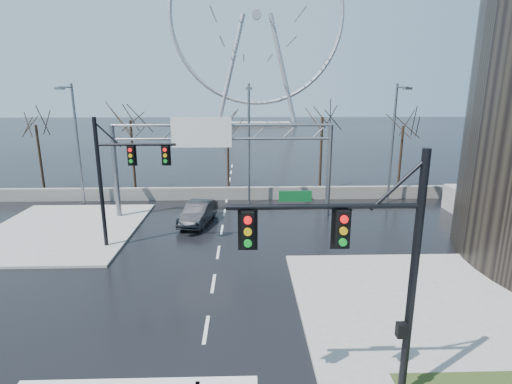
{
  "coord_description": "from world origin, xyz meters",
  "views": [
    {
      "loc": [
        1.62,
        -14.45,
        9.52
      ],
      "look_at": [
        2.25,
        6.99,
        4.0
      ],
      "focal_mm": 28.0,
      "sensor_mm": 36.0,
      "label": 1
    }
  ],
  "objects_px": {
    "signal_mast_near": "(369,258)",
    "sign_gantry": "(217,150)",
    "ferris_wheel": "(257,23)",
    "car": "(198,213)",
    "signal_mast_far": "(118,171)"
  },
  "relations": [
    {
      "from": "signal_mast_near",
      "to": "sign_gantry",
      "type": "xyz_separation_m",
      "value": [
        -5.52,
        19.0,
        0.31
      ]
    },
    {
      "from": "sign_gantry",
      "to": "ferris_wheel",
      "type": "bearing_deg",
      "value": 86.16
    },
    {
      "from": "ferris_wheel",
      "to": "car",
      "type": "xyz_separation_m",
      "value": [
        -6.8,
        -81.45,
        -25.35
      ]
    },
    {
      "from": "signal_mast_near",
      "to": "car",
      "type": "bearing_deg",
      "value": 111.52
    },
    {
      "from": "signal_mast_far",
      "to": "ferris_wheel",
      "type": "bearing_deg",
      "value": 82.8
    },
    {
      "from": "signal_mast_near",
      "to": "signal_mast_far",
      "type": "distance_m",
      "value": 17.03
    },
    {
      "from": "signal_mast_near",
      "to": "car",
      "type": "relative_size",
      "value": 1.67
    },
    {
      "from": "car",
      "to": "ferris_wheel",
      "type": "bearing_deg",
      "value": 97.26
    },
    {
      "from": "signal_mast_far",
      "to": "sign_gantry",
      "type": "height_order",
      "value": "signal_mast_far"
    },
    {
      "from": "signal_mast_near",
      "to": "signal_mast_far",
      "type": "relative_size",
      "value": 1.0
    },
    {
      "from": "car",
      "to": "signal_mast_far",
      "type": "bearing_deg",
      "value": -119.53
    },
    {
      "from": "sign_gantry",
      "to": "signal_mast_near",
      "type": "bearing_deg",
      "value": -73.81
    },
    {
      "from": "sign_gantry",
      "to": "car",
      "type": "relative_size",
      "value": 3.42
    },
    {
      "from": "signal_mast_far",
      "to": "car",
      "type": "height_order",
      "value": "signal_mast_far"
    },
    {
      "from": "signal_mast_near",
      "to": "ferris_wheel",
      "type": "distance_m",
      "value": 101.29
    }
  ]
}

